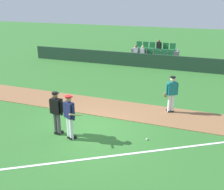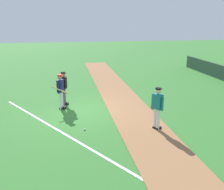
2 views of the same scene
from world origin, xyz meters
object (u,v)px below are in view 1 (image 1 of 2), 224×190
object	(u,v)px
batter_navy_jersey	(70,116)
baseball	(147,139)
umpire_home_plate	(57,111)
runner_teal_jersey	(171,93)

from	to	relation	value
batter_navy_jersey	baseball	bearing A→B (deg)	18.42
batter_navy_jersey	umpire_home_plate	distance (m)	0.68
runner_teal_jersey	baseball	world-z (taller)	runner_teal_jersey
umpire_home_plate	runner_teal_jersey	xyz separation A→B (m)	(3.83, 3.64, -0.04)
umpire_home_plate	runner_teal_jersey	distance (m)	5.28
batter_navy_jersey	baseball	distance (m)	3.05
baseball	runner_teal_jersey	bearing A→B (deg)	81.72
batter_navy_jersey	umpire_home_plate	size ratio (longest dim) A/B	1.00
batter_navy_jersey	runner_teal_jersey	distance (m)	4.96
umpire_home_plate	batter_navy_jersey	bearing A→B (deg)	-14.57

